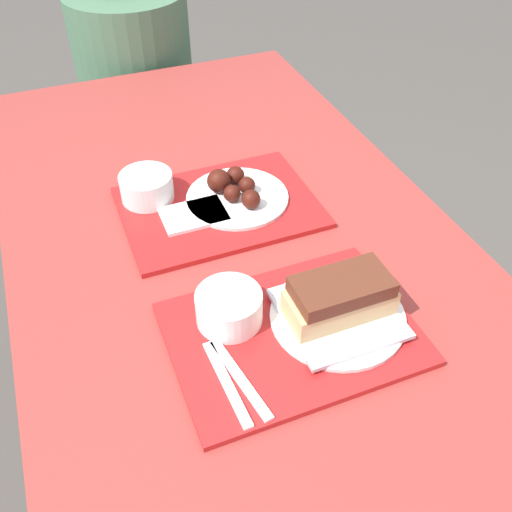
% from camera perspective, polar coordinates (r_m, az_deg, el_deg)
% --- Properties ---
extents(ground_plane, '(12.00, 12.00, 0.00)m').
position_cam_1_polar(ground_plane, '(1.72, -0.61, -19.59)').
color(ground_plane, '#4C4742').
extents(picnic_table, '(0.88, 1.79, 0.77)m').
position_cam_1_polar(picnic_table, '(1.17, -0.85, -3.56)').
color(picnic_table, maroon).
rests_on(picnic_table, ground_plane).
extents(picnic_bench_far, '(0.84, 0.28, 0.43)m').
position_cam_1_polar(picnic_bench_far, '(2.22, -11.35, 10.12)').
color(picnic_bench_far, maroon).
rests_on(picnic_bench_far, ground_plane).
extents(tray_near, '(0.40, 0.30, 0.01)m').
position_cam_1_polar(tray_near, '(0.97, 3.76, -7.69)').
color(tray_near, red).
rests_on(tray_near, picnic_table).
extents(tray_far, '(0.40, 0.30, 0.01)m').
position_cam_1_polar(tray_far, '(1.22, -3.67, 4.90)').
color(tray_far, red).
rests_on(tray_far, picnic_table).
extents(bowl_coleslaw_near, '(0.11, 0.11, 0.06)m').
position_cam_1_polar(bowl_coleslaw_near, '(0.95, -2.72, -5.04)').
color(bowl_coleslaw_near, white).
rests_on(bowl_coleslaw_near, tray_near).
extents(brisket_sandwich_plate, '(0.23, 0.23, 0.09)m').
position_cam_1_polar(brisket_sandwich_plate, '(0.96, 8.32, -4.78)').
color(brisket_sandwich_plate, white).
rests_on(brisket_sandwich_plate, tray_near).
extents(plastic_fork_near, '(0.02, 0.17, 0.00)m').
position_cam_1_polar(plastic_fork_near, '(0.89, -2.94, -12.57)').
color(plastic_fork_near, white).
rests_on(plastic_fork_near, tray_near).
extents(plastic_knife_near, '(0.04, 0.17, 0.00)m').
position_cam_1_polar(plastic_knife_near, '(0.90, -1.58, -12.16)').
color(plastic_knife_near, white).
rests_on(plastic_knife_near, tray_near).
extents(condiment_packet, '(0.04, 0.03, 0.01)m').
position_cam_1_polar(condiment_packet, '(1.01, 3.60, -4.24)').
color(condiment_packet, teal).
rests_on(condiment_packet, tray_near).
extents(bowl_coleslaw_far, '(0.11, 0.11, 0.06)m').
position_cam_1_polar(bowl_coleslaw_far, '(1.24, -10.89, 6.94)').
color(bowl_coleslaw_far, white).
rests_on(bowl_coleslaw_far, tray_far).
extents(wings_plate_far, '(0.22, 0.22, 0.06)m').
position_cam_1_polar(wings_plate_far, '(1.22, -2.09, 6.45)').
color(wings_plate_far, white).
rests_on(wings_plate_far, tray_far).
extents(napkin_far, '(0.13, 0.09, 0.01)m').
position_cam_1_polar(napkin_far, '(1.19, -6.24, 4.10)').
color(napkin_far, white).
rests_on(napkin_far, tray_far).
extents(person_seated_across, '(0.39, 0.39, 0.68)m').
position_cam_1_polar(person_seated_across, '(2.06, -12.09, 18.33)').
color(person_seated_across, '#477051').
rests_on(person_seated_across, picnic_bench_far).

